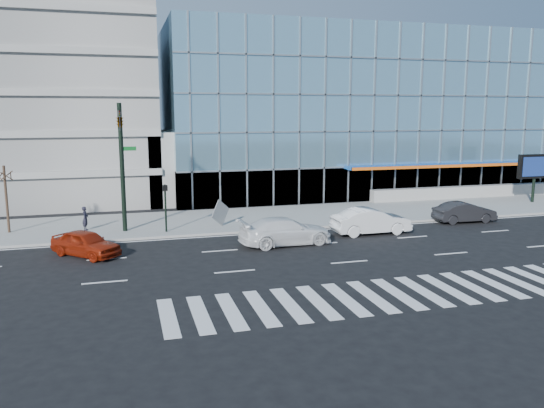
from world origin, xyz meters
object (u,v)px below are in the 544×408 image
Objects in this scene: ped_signal_post at (165,201)px; street_tree_near at (4,175)px; marquee_sign at (535,167)px; traffic_signal at (121,136)px; tilted_panel at (220,213)px; dark_sedan at (464,212)px; red_sedan at (86,243)px; pedestrian at (85,218)px; white_sedan at (371,221)px; white_suv at (285,231)px.

ped_signal_post is 0.71× the size of street_tree_near.
traffic_signal is at bearing -174.08° from marquee_sign.
tilted_panel is (3.59, 0.75, -1.09)m from ped_signal_post.
dark_sedan is 24.95m from red_sedan.
dark_sedan is at bearing -88.86° from pedestrian.
white_sedan is at bearing -11.43° from traffic_signal.
white_suv is at bearing -162.48° from marquee_sign.
white_suv is at bearing -35.28° from ped_signal_post.
marquee_sign reaches higher than dark_sedan.
traffic_signal is 8.03m from tilted_panel.
red_sedan is at bearing 92.27° from white_sedan.
white_suv is 14.12m from dark_sedan.
traffic_signal is 33.32m from marquee_sign.
white_suv is 1.34× the size of red_sedan.
traffic_signal reaches higher than dark_sedan.
white_suv is (-24.07, -7.60, -2.27)m from marquee_sign.
marquee_sign is (33.00, 3.42, -3.10)m from traffic_signal.
traffic_signal is 2.67× the size of ped_signal_post.
red_sedan is (4.94, -6.59, -3.08)m from street_tree_near.
street_tree_near is at bearing 157.29° from traffic_signal.
marquee_sign is at bearing -78.34° from pedestrian.
ped_signal_post is at bearing 151.31° from tilted_panel.
pedestrian is at bearing -8.26° from street_tree_near.
street_tree_near reaches higher than marquee_sign.
ped_signal_post is at bearing 86.97° from dark_sedan.
marquee_sign is at bearing -35.67° from tilted_panel.
white_suv is at bearing -24.04° from street_tree_near.
red_sedan is at bearing -119.36° from traffic_signal.
white_suv is at bearing -25.06° from traffic_signal.
pedestrian reaches higher than red_sedan.
street_tree_near is 3.25× the size of tilted_panel.
dark_sedan is at bearing -40.30° from red_sedan.
marquee_sign is 0.95× the size of street_tree_near.
marquee_sign is at bearing -61.47° from dark_sedan.
traffic_signal is 2.00× the size of marquee_sign.
dark_sedan is 2.82× the size of pedestrian.
white_sedan is 8.01m from dark_sedan.
red_sedan is (-24.86, -2.09, -0.01)m from dark_sedan.
red_sedan is (-16.99, -0.64, -0.12)m from white_sedan.
ped_signal_post is at bearing -3.58° from red_sedan.
dark_sedan is at bearing -8.59° from street_tree_near.
ped_signal_post is 3.83m from tilted_panel.
white_sedan is 3.25× the size of pedestrian.
ped_signal_post is 0.55× the size of white_suv.
marquee_sign reaches higher than white_sedan.
marquee_sign is 27.08m from tilted_panel.
dark_sedan is (7.88, 1.45, -0.11)m from white_sedan.
pedestrian is at bearing 55.86° from white_suv.
white_suv is (8.93, -4.18, -5.37)m from traffic_signal.
traffic_signal reaches higher than street_tree_near.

